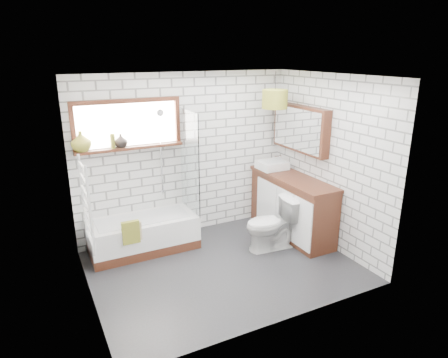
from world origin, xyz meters
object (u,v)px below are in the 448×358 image
bathtub (144,234)px  toilet (271,224)px  basin (272,165)px  pendant (275,99)px  vanity (292,205)px

bathtub → toilet: toilet is taller
basin → pendant: pendant is taller
basin → toilet: size_ratio=0.57×
bathtub → pendant: size_ratio=4.02×
basin → pendant: bearing=-123.3°
vanity → pendant: pendant is taller
pendant → bathtub: bearing=174.4°
vanity → basin: basin is taller
pendant → toilet: bearing=-122.3°
vanity → basin: bearing=96.8°
vanity → toilet: 0.65m
bathtub → pendant: 2.78m
pendant → vanity: bearing=-58.2°
bathtub → vanity: vanity is taller
vanity → pendant: bearing=121.8°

